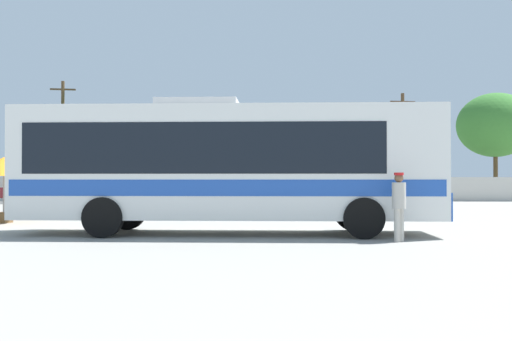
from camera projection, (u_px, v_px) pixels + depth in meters
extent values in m
plane|color=gray|center=(234.00, 213.00, 26.39)|extent=(300.00, 300.00, 0.00)
cube|color=beige|center=(249.00, 189.00, 40.16)|extent=(80.00, 0.30, 1.61)
cube|color=white|center=(229.00, 163.00, 16.34)|extent=(11.34, 2.63, 2.99)
cube|color=black|center=(208.00, 150.00, 16.37)|extent=(9.30, 2.64, 1.31)
cube|color=#2351B2|center=(229.00, 187.00, 16.33)|extent=(11.11, 2.65, 0.42)
cube|color=#19212D|center=(438.00, 143.00, 16.10)|extent=(0.06, 2.30, 1.55)
cube|color=#2351B2|center=(439.00, 205.00, 16.08)|extent=(0.08, 2.50, 0.72)
cube|color=#B2B2B2|center=(198.00, 105.00, 16.40)|extent=(2.21, 1.42, 0.24)
cylinder|color=black|center=(352.00, 213.00, 17.39)|extent=(1.04, 0.31, 1.04)
cylinder|color=black|center=(364.00, 218.00, 14.95)|extent=(1.04, 0.31, 1.04)
cylinder|color=black|center=(128.00, 212.00, 17.68)|extent=(1.04, 0.31, 1.04)
cylinder|color=black|center=(103.00, 217.00, 15.24)|extent=(1.04, 0.31, 1.04)
cylinder|color=#B7B2A8|center=(401.00, 225.00, 14.31)|extent=(0.15, 0.15, 0.79)
cylinder|color=#B7B2A8|center=(397.00, 225.00, 14.21)|extent=(0.15, 0.15, 0.79)
cylinder|color=#B7B2A8|center=(399.00, 196.00, 14.27)|extent=(0.47, 0.47, 0.63)
sphere|color=brown|center=(399.00, 178.00, 14.28)|extent=(0.21, 0.21, 0.21)
cylinder|color=red|center=(399.00, 174.00, 14.28)|extent=(0.23, 0.23, 0.06)
cylinder|color=gray|center=(4.00, 191.00, 20.34)|extent=(0.05, 0.05, 2.20)
cone|color=orange|center=(4.00, 167.00, 20.35)|extent=(2.34, 2.34, 0.64)
cube|color=brown|center=(4.00, 218.00, 20.33)|extent=(0.51, 0.51, 0.36)
cube|color=maroon|center=(40.00, 192.00, 36.93)|extent=(4.37, 2.07, 0.65)
cube|color=black|center=(44.00, 183.00, 36.94)|extent=(2.45, 1.80, 0.53)
cylinder|color=black|center=(13.00, 198.00, 36.00)|extent=(0.65, 0.26, 0.64)
cylinder|color=black|center=(24.00, 197.00, 37.77)|extent=(0.65, 0.26, 0.64)
cylinder|color=black|center=(58.00, 198.00, 36.08)|extent=(0.65, 0.26, 0.64)
cylinder|color=black|center=(66.00, 197.00, 37.84)|extent=(0.65, 0.26, 0.64)
cube|color=black|center=(141.00, 193.00, 36.55)|extent=(4.50, 2.09, 0.64)
cube|color=black|center=(145.00, 183.00, 36.53)|extent=(2.52, 1.82, 0.52)
cylinder|color=black|center=(115.00, 198.00, 35.81)|extent=(0.65, 0.26, 0.64)
cylinder|color=black|center=(124.00, 197.00, 37.57)|extent=(0.65, 0.26, 0.64)
cylinder|color=black|center=(159.00, 198.00, 35.52)|extent=(0.65, 0.26, 0.64)
cylinder|color=black|center=(167.00, 198.00, 37.28)|extent=(0.65, 0.26, 0.64)
cube|color=red|center=(236.00, 193.00, 35.81)|extent=(4.43, 2.18, 0.61)
cube|color=black|center=(233.00, 184.00, 35.80)|extent=(2.50, 1.86, 0.50)
cylinder|color=black|center=(258.00, 198.00, 36.75)|extent=(0.66, 0.28, 0.64)
cylinder|color=black|center=(259.00, 199.00, 34.99)|extent=(0.66, 0.28, 0.64)
cylinder|color=black|center=(214.00, 198.00, 36.61)|extent=(0.66, 0.28, 0.64)
cylinder|color=black|center=(214.00, 199.00, 34.85)|extent=(0.66, 0.28, 0.64)
cylinder|color=#4C3823|center=(403.00, 147.00, 41.51)|extent=(0.24, 0.24, 7.45)
cube|color=#473321|center=(403.00, 102.00, 41.55)|extent=(1.79, 0.45, 0.12)
cylinder|color=#4C3823|center=(63.00, 140.00, 43.25)|extent=(0.24, 0.24, 8.58)
cube|color=#473321|center=(63.00, 89.00, 43.30)|extent=(1.79, 0.45, 0.12)
cylinder|color=brown|center=(70.00, 183.00, 42.79)|extent=(0.32, 0.32, 2.35)
ellipsoid|color=#23561E|center=(71.00, 139.00, 42.83)|extent=(5.79, 5.79, 4.93)
cylinder|color=brown|center=(180.00, 179.00, 43.41)|extent=(0.32, 0.32, 2.98)
ellipsoid|color=#23561E|center=(180.00, 137.00, 43.46)|extent=(4.55, 4.55, 3.87)
cylinder|color=brown|center=(290.00, 177.00, 46.32)|extent=(0.32, 0.32, 3.24)
ellipsoid|color=#38752D|center=(290.00, 139.00, 46.36)|extent=(3.86, 3.86, 3.28)
cylinder|color=brown|center=(496.00, 175.00, 44.06)|extent=(0.32, 0.32, 3.52)
ellipsoid|color=#38752D|center=(495.00, 125.00, 44.11)|extent=(5.57, 5.57, 4.74)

